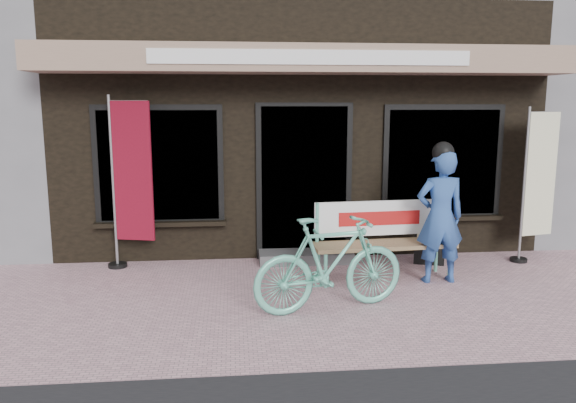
{
  "coord_description": "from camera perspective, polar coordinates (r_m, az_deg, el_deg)",
  "views": [
    {
      "loc": [
        -0.99,
        -5.78,
        2.21
      ],
      "look_at": [
        -0.35,
        0.7,
        1.05
      ],
      "focal_mm": 35.0,
      "sensor_mm": 36.0,
      "label": 1
    }
  ],
  "objects": [
    {
      "name": "bench",
      "position": [
        7.19,
        9.5,
        -3.24
      ],
      "size": [
        1.81,
        0.58,
        0.97
      ],
      "rotation": [
        0.0,
        0.0,
        0.07
      ],
      "color": "#63C1A6",
      "rests_on": "ground"
    },
    {
      "name": "bicycle",
      "position": [
        6.01,
        4.3,
        -6.31
      ],
      "size": [
        1.78,
        0.89,
        1.03
      ],
      "primitive_type": "imported",
      "rotation": [
        0.0,
        0.0,
        1.82
      ],
      "color": "#63C1A6",
      "rests_on": "ground"
    },
    {
      "name": "nobori_cream",
      "position": [
        8.48,
        23.98,
        1.76
      ],
      "size": [
        0.64,
        0.28,
        2.15
      ],
      "rotation": [
        0.0,
        0.0,
        0.2
      ],
      "color": "gray",
      "rests_on": "ground"
    },
    {
      "name": "nobori_red",
      "position": [
        7.66,
        -15.78,
        2.04
      ],
      "size": [
        0.68,
        0.3,
        2.3
      ],
      "rotation": [
        0.0,
        0.0,
        -0.25
      ],
      "color": "gray",
      "rests_on": "ground"
    },
    {
      "name": "ground",
      "position": [
        6.27,
        3.9,
        -10.57
      ],
      "size": [
        70.0,
        70.0,
        0.0
      ],
      "primitive_type": "plane",
      "color": "#C99AA4",
      "rests_on": "ground"
    },
    {
      "name": "menu_stand",
      "position": [
        7.9,
        14.22,
        -3.32
      ],
      "size": [
        0.41,
        0.21,
        0.82
      ],
      "rotation": [
        0.0,
        0.0,
        -0.34
      ],
      "color": "black",
      "rests_on": "ground"
    },
    {
      "name": "person",
      "position": [
        7.11,
        15.2,
        -1.24
      ],
      "size": [
        0.6,
        0.4,
        1.74
      ],
      "rotation": [
        0.0,
        0.0,
        0.02
      ],
      "color": "#2B5097",
      "rests_on": "ground"
    },
    {
      "name": "storefront",
      "position": [
        10.82,
        -0.35,
        14.23
      ],
      "size": [
        7.0,
        6.77,
        6.0
      ],
      "color": "black",
      "rests_on": "ground"
    }
  ]
}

